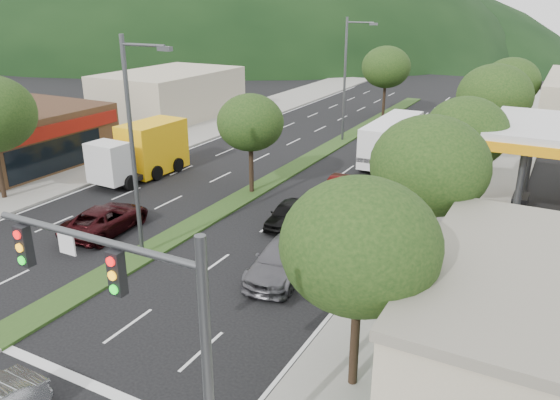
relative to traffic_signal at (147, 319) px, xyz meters
The scene contains 24 objects.
sidewalk_right 27.15m from the traffic_signal, 82.55° to the left, with size 5.00×90.00×0.15m, color gray.
sidewalk_left 34.79m from the traffic_signal, 129.70° to the left, with size 6.00×90.00×0.15m, color gray.
median 31.23m from the traffic_signal, 107.00° to the left, with size 1.60×56.00×0.12m, color #203B15.
traffic_signal is the anchor object (origin of this frame).
shop_left 32.19m from the traffic_signal, 148.97° to the left, with size 10.15×12.00×4.00m.
bldg_left_far 45.32m from the traffic_signal, 128.26° to the left, with size 9.00×14.00×4.60m, color #AFA68B.
hill_far 142.79m from the traffic_signal, 128.60° to the left, with size 176.00×132.00×82.00m, color black.
tree_r_a 6.29m from the traffic_signal, 61.80° to the left, with size 4.60×4.60×6.63m.
tree_r_b 13.87m from the traffic_signal, 77.63° to the left, with size 4.80×4.80×6.94m.
tree_r_c 21.74m from the traffic_signal, 82.15° to the left, with size 4.40×4.40×6.48m.
tree_r_d 31.68m from the traffic_signal, 84.62° to the left, with size 5.00×5.00×7.17m.
tree_r_e 41.65m from the traffic_signal, 85.91° to the left, with size 4.60×4.60×6.71m.
tree_med_near 21.53m from the traffic_signal, 114.80° to the left, with size 4.00×4.00×6.02m.
tree_med_far 46.43m from the traffic_signal, 101.22° to the left, with size 4.80×4.80×6.94m.
streetlight_near 13.03m from the traffic_signal, 132.77° to the left, with size 2.60×0.25×10.00m.
streetlight_mid 35.66m from the traffic_signal, 104.33° to the left, with size 2.60×0.25×10.00m.
suv_maroon 17.07m from the traffic_signal, 139.17° to the left, with size 2.35×5.10×1.42m, color black.
car_queue_a 17.16m from the traffic_signal, 106.46° to the left, with size 1.50×3.72×1.27m, color black.
car_queue_b 11.91m from the traffic_signal, 102.05° to the left, with size 2.09×5.15×1.49m, color #56555A.
car_queue_c 21.70m from the traffic_signal, 100.12° to the left, with size 1.45×4.15×1.37m, color #460C0B.
car_queue_d 28.23m from the traffic_signal, 92.51° to the left, with size 2.43×5.27×1.46m, color black.
car_queue_e 33.54m from the traffic_signal, 98.50° to the left, with size 1.40×3.49×1.19m, color #525358.
box_truck 25.89m from the traffic_signal, 131.86° to the left, with size 3.00×7.26×3.54m.
motorhome 30.51m from the traffic_signal, 96.56° to the left, with size 2.63×8.27×3.17m.
Camera 1 is at (16.56, -9.36, 11.35)m, focal length 35.00 mm.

